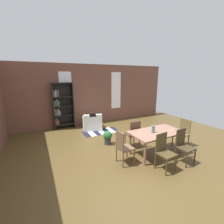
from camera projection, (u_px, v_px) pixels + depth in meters
The scene contains 18 objects.
ground_plane at pixel (131, 151), 4.91m from camera, with size 9.73×9.73×0.00m, color brown.
back_wall_brick at pixel (93, 94), 7.62m from camera, with size 8.49×0.12×2.94m, color brown.
window_pane_0 at pixel (66, 93), 6.95m from camera, with size 0.55×0.02×1.91m, color white.
window_pane_1 at pixel (116, 91), 8.10m from camera, with size 0.55×0.02×1.91m, color white.
dining_table at pixel (157, 134), 4.60m from camera, with size 1.63×0.91×0.73m.
vase_on_table at pixel (153, 129), 4.49m from camera, with size 0.10×0.10×0.20m, color #4C7266.
tealight_candle_0 at pixel (172, 130), 4.66m from camera, with size 0.04×0.04×0.04m, color silver.
tealight_candle_1 at pixel (157, 134), 4.30m from camera, with size 0.04×0.04×0.04m, color silver.
tealight_candle_2 at pixel (141, 132), 4.47m from camera, with size 0.04×0.04×0.03m, color silver.
dining_chair_near_right at pixel (183, 145), 4.20m from camera, with size 0.43×0.43×0.95m.
dining_chair_near_left at pixel (164, 150), 3.87m from camera, with size 0.43×0.43×0.95m.
dining_chair_head_left at pixel (123, 146), 4.10m from camera, with size 0.41×0.41×0.95m.
dining_chair_far_left at pixel (133, 133), 5.05m from camera, with size 0.43×0.43×0.95m.
dining_chair_head_right at pixel (183, 132), 5.16m from camera, with size 0.43×0.43×0.95m.
bookshelf_tall at pixel (62, 106), 6.81m from camera, with size 0.89×0.29×2.10m.
armchair_white at pixel (92, 123), 6.89m from camera, with size 0.94×0.94×0.75m.
potted_plant_by_shelf at pixel (108, 137), 5.35m from camera, with size 0.31×0.31×0.48m.
striped_rug at pixel (101, 132), 6.62m from camera, with size 1.56×0.72×0.01m.
Camera 1 is at (-2.57, -3.72, 2.37)m, focal length 24.21 mm.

